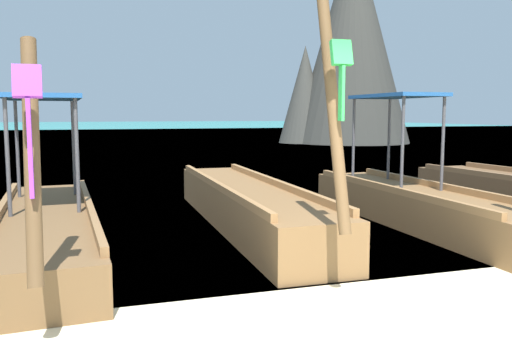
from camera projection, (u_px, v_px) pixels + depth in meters
sea_water at (110, 129)px, 62.21m from camera, size 120.00×120.00×0.00m
longtail_boat_violet_ribbon at (46, 225)px, 6.76m from camera, size 1.45×5.94×2.37m
longtail_boat_green_ribbon at (247, 205)px, 8.15m from camera, size 1.09×6.40×2.94m
longtail_boat_turquoise_ribbon at (416, 203)px, 8.31m from camera, size 1.08×5.58×2.39m
karst_rock at (348, 41)px, 31.53m from camera, size 7.88×7.09×12.83m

